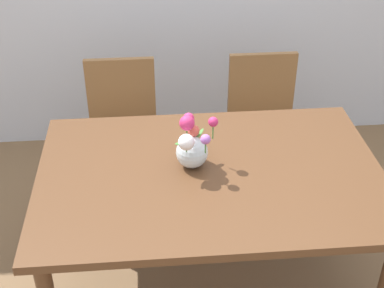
{
  "coord_description": "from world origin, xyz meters",
  "views": [
    {
      "loc": [
        -0.26,
        -2.01,
        2.23
      ],
      "look_at": [
        -0.08,
        0.05,
        0.88
      ],
      "focal_mm": 50.82,
      "sensor_mm": 36.0,
      "label": 1
    }
  ],
  "objects_px": {
    "flower_vase": "(192,147)",
    "chair_right": "(263,117)",
    "dining_table": "(210,186)",
    "chair_left": "(122,123)"
  },
  "relations": [
    {
      "from": "dining_table",
      "to": "chair_right",
      "type": "xyz_separation_m",
      "value": [
        0.44,
        0.88,
        -0.16
      ]
    },
    {
      "from": "chair_right",
      "to": "flower_vase",
      "type": "bearing_deg",
      "value": 57.89
    },
    {
      "from": "chair_left",
      "to": "flower_vase",
      "type": "relative_size",
      "value": 3.3
    },
    {
      "from": "chair_left",
      "to": "chair_right",
      "type": "relative_size",
      "value": 1.0
    },
    {
      "from": "dining_table",
      "to": "chair_left",
      "type": "height_order",
      "value": "chair_left"
    },
    {
      "from": "dining_table",
      "to": "chair_left",
      "type": "xyz_separation_m",
      "value": [
        -0.44,
        0.88,
        -0.16
      ]
    },
    {
      "from": "dining_table",
      "to": "flower_vase",
      "type": "distance_m",
      "value": 0.22
    },
    {
      "from": "dining_table",
      "to": "chair_left",
      "type": "distance_m",
      "value": 1.0
    },
    {
      "from": "chair_left",
      "to": "chair_right",
      "type": "height_order",
      "value": "same"
    },
    {
      "from": "flower_vase",
      "to": "chair_right",
      "type": "bearing_deg",
      "value": 57.89
    }
  ]
}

